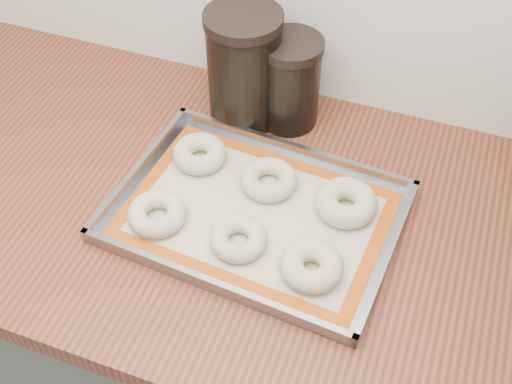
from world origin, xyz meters
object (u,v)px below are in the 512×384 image
at_px(bagel_front_mid, 238,239).
at_px(bagel_back_left, 200,154).
at_px(bagel_back_right, 346,203).
at_px(canister_mid, 290,82).
at_px(bagel_front_left, 157,214).
at_px(canister_left, 244,68).
at_px(bagel_front_right, 312,266).
at_px(bagel_back_mid, 269,180).
at_px(baking_tray, 256,214).

distance_m(bagel_front_mid, bagel_back_left, 0.20).
distance_m(bagel_back_right, canister_mid, 0.26).
xyz_separation_m(bagel_front_left, canister_left, (0.04, 0.30, 0.09)).
distance_m(bagel_front_right, canister_left, 0.40).
distance_m(bagel_front_right, bagel_back_right, 0.14).
bearing_deg(bagel_front_right, bagel_back_mid, 129.13).
bearing_deg(bagel_front_mid, bagel_front_left, 179.19).
height_order(bagel_front_left, bagel_front_right, bagel_front_right).
distance_m(bagel_back_mid, canister_mid, 0.20).
distance_m(baking_tray, bagel_back_left, 0.16).
height_order(bagel_front_left, bagel_front_mid, bagel_front_left).
height_order(bagel_back_left, canister_mid, canister_mid).
distance_m(bagel_back_left, bagel_back_right, 0.27).
xyz_separation_m(bagel_front_left, canister_mid, (0.12, 0.32, 0.07)).
distance_m(bagel_front_left, bagel_front_mid, 0.14).
distance_m(bagel_back_mid, canister_left, 0.22).
xyz_separation_m(bagel_front_left, bagel_back_left, (0.01, 0.15, 0.00)).
bearing_deg(canister_left, bagel_back_right, -35.22).
relative_size(bagel_front_left, canister_mid, 0.55).
bearing_deg(baking_tray, bagel_front_left, -155.64).
relative_size(bagel_back_left, bagel_back_mid, 0.98).
bearing_deg(canister_mid, bagel_back_left, -123.86).
relative_size(bagel_front_mid, bagel_front_right, 0.94).
bearing_deg(bagel_back_right, bagel_back_mid, 176.65).
relative_size(bagel_front_mid, bagel_back_right, 0.89).
bearing_deg(bagel_front_mid, bagel_back_mid, 88.89).
bearing_deg(bagel_back_mid, bagel_back_right, -3.35).
bearing_deg(bagel_back_left, bagel_front_mid, -49.04).
height_order(bagel_front_mid, bagel_back_right, bagel_back_right).
height_order(bagel_front_mid, canister_mid, canister_mid).
bearing_deg(bagel_front_mid, canister_left, 108.99).
bearing_deg(bagel_front_mid, bagel_back_right, 42.42).
distance_m(baking_tray, canister_mid, 0.26).
bearing_deg(canister_mid, canister_left, -167.41).
relative_size(bagel_front_mid, canister_left, 0.41).
xyz_separation_m(bagel_back_right, canister_left, (-0.24, 0.17, 0.09)).
distance_m(bagel_front_left, canister_mid, 0.35).
distance_m(bagel_front_right, canister_mid, 0.37).
distance_m(baking_tray, bagel_front_left, 0.16).
distance_m(baking_tray, bagel_front_mid, 0.07).
distance_m(bagel_front_mid, bagel_front_right, 0.12).
bearing_deg(bagel_front_right, bagel_front_left, 176.86).
xyz_separation_m(baking_tray, bagel_back_right, (0.14, 0.06, 0.02)).
bearing_deg(bagel_back_mid, bagel_back_left, 173.03).
bearing_deg(baking_tray, bagel_back_right, 23.69).
distance_m(baking_tray, bagel_back_right, 0.15).
distance_m(bagel_front_right, bagel_back_left, 0.31).
distance_m(bagel_front_left, bagel_back_left, 0.15).
relative_size(baking_tray, canister_mid, 2.75).
relative_size(bagel_front_right, canister_mid, 0.55).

